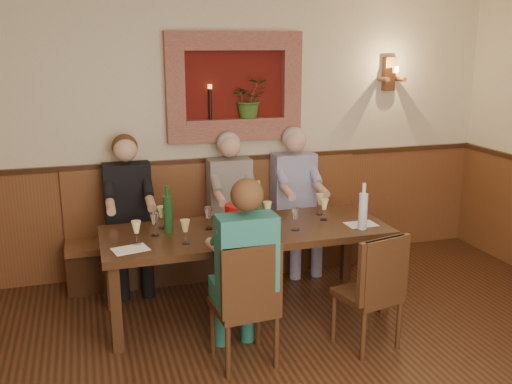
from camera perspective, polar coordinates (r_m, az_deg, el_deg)
room_shell at (r=2.86m, az=9.33°, el=6.99°), size 6.04×6.04×2.82m
wainscoting at (r=3.29m, az=8.37°, el=-16.08°), size 6.02×6.02×1.15m
wall_niche at (r=5.71m, az=-1.74°, el=10.02°), size 1.36×0.30×1.06m
wall_sconce at (r=6.33m, az=13.23°, el=11.33°), size 0.25×0.20×0.35m
dining_table at (r=4.83m, az=-0.96°, el=-4.54°), size 2.40×0.90×0.75m
bench at (r=5.81m, az=-3.53°, el=-4.86°), size 3.00×0.45×1.11m
chair_near_left at (r=4.23m, az=-1.15°, el=-13.34°), size 0.45×0.45×0.96m
chair_near_right at (r=4.53m, az=11.13°, el=-11.80°), size 0.49×0.49×0.92m
person_bench_left at (r=5.50m, az=-12.48°, el=-3.30°), size 0.43×0.53×1.46m
person_bench_mid at (r=5.65m, az=-2.40°, el=-2.56°), size 0.42×0.52×1.44m
person_bench_right at (r=5.85m, az=4.04°, el=-1.90°), size 0.43×0.53×1.46m
person_chair_front at (r=4.11m, az=-1.26°, el=-9.55°), size 0.41×0.50×1.40m
spittoon_bucket at (r=4.64m, az=-1.77°, el=-2.75°), size 0.25×0.25×0.25m
wine_bottle_green_a at (r=4.78m, az=0.23°, el=-1.67°), size 0.09×0.09×0.41m
wine_bottle_green_b at (r=4.73m, az=-8.80°, el=-2.11°), size 0.09×0.09×0.40m
water_bottle at (r=4.84m, az=10.65°, el=-1.81°), size 0.09×0.09×0.40m
tasting_sheet_a at (r=4.44m, az=-12.44°, el=-5.61°), size 0.30×0.24×0.00m
tasting_sheet_b at (r=4.78m, az=-0.06°, el=-3.79°), size 0.32×0.27×0.00m
tasting_sheet_c at (r=5.01m, az=10.45°, el=-3.18°), size 0.26×0.19×0.00m
tasting_sheet_d at (r=4.50m, az=-2.75°, el=-5.00°), size 0.37×0.33×0.00m
wine_glass_0 at (r=4.50m, az=-11.86°, el=-4.03°), size 0.08×0.08×0.19m
wine_glass_1 at (r=4.68m, az=-10.09°, el=-3.21°), size 0.08×0.08×0.19m
wine_glass_2 at (r=4.47m, az=-7.08°, el=-3.96°), size 0.08×0.08×0.19m
wine_glass_3 at (r=4.79m, az=-4.76°, el=-2.63°), size 0.08×0.08×0.19m
wine_glass_4 at (r=4.63m, az=-1.21°, el=-3.18°), size 0.08×0.08×0.19m
wine_glass_5 at (r=4.94m, az=1.16°, el=-2.05°), size 0.08×0.08×0.19m
wine_glass_6 at (r=4.76m, az=3.97°, el=-2.70°), size 0.08×0.08×0.19m
wine_glass_7 at (r=5.06m, az=6.83°, el=-1.75°), size 0.08×0.08×0.19m
wine_glass_8 at (r=5.05m, az=10.67°, el=-1.92°), size 0.08×0.08×0.19m
wine_glass_9 at (r=4.48m, az=-2.66°, el=-3.82°), size 0.08×0.08×0.19m
wine_glass_10 at (r=5.22m, az=6.42°, el=-1.21°), size 0.08×0.08×0.19m
wine_glass_11 at (r=4.86m, az=-9.41°, el=-2.52°), size 0.08×0.08×0.19m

